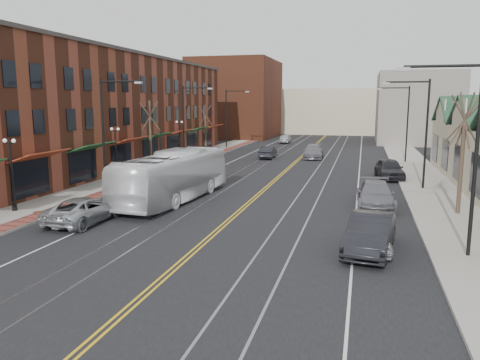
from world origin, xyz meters
The scene contains 30 objects.
ground centered at (0.00, 0.00, 0.00)m, with size 160.00×160.00×0.00m, color black.
sidewalk_left centered at (-12.00, 20.00, 0.07)m, with size 4.00×120.00×0.15m, color gray.
sidewalk_right centered at (12.00, 20.00, 0.07)m, with size 4.00×120.00×0.15m, color gray.
building_left centered at (-19.00, 27.00, 5.50)m, with size 10.00×50.00×11.00m, color brown.
backdrop_left centered at (-16.00, 70.00, 7.00)m, with size 14.00×18.00×14.00m, color brown.
backdrop_mid centered at (0.00, 85.00, 4.50)m, with size 22.00×14.00×9.00m, color #C0B393.
backdrop_right centered at (15.00, 65.00, 5.50)m, with size 12.00×16.00×11.00m, color slate.
streetlight_l_1 centered at (-11.05, 16.00, 5.03)m, with size 3.33×0.25×8.00m.
streetlight_l_2 centered at (-11.05, 32.00, 5.03)m, with size 3.33×0.25×8.00m.
streetlight_l_3 centered at (-11.05, 48.00, 5.03)m, with size 3.33×0.25×8.00m.
streetlight_r_0 centered at (11.05, 6.00, 5.03)m, with size 3.33×0.25×8.00m.
streetlight_r_1 centered at (11.05, 22.00, 5.03)m, with size 3.33×0.25×8.00m.
streetlight_r_2 centered at (11.05, 38.00, 5.03)m, with size 3.33×0.25×8.00m.
lamppost_l_1 centered at (-12.80, 8.00, 2.20)m, with size 0.84×0.28×4.27m.
lamppost_l_2 centered at (-12.80, 20.00, 2.20)m, with size 0.84×0.28×4.27m.
lamppost_l_3 centered at (-12.80, 34.00, 2.20)m, with size 0.84×0.28×4.27m.
tree_left_near centered at (-12.50, 26.00, 3.51)m, with size 1.78×1.37×6.48m.
tree_left_far centered at (-12.50, 42.00, 3.28)m, with size 1.66×1.28×6.02m.
tree_right_mid centered at (12.50, 14.00, 3.75)m, with size 1.90×1.46×6.93m.
manhole_far centered at (-11.20, 8.00, 0.16)m, with size 0.60×0.60×0.02m, color #592D19.
traffic_signal centered at (-10.60, 24.00, 2.35)m, with size 0.18×0.15×3.80m.
transit_bus centered at (-5.00, 13.63, 1.65)m, with size 2.78×11.87×3.31m, color white.
parked_suv centered at (-7.53, 7.10, 0.71)m, with size 2.36×5.11×1.42m, color #A8ABAF.
parked_car_a centered at (7.50, 6.20, 0.67)m, with size 1.58×3.94×1.34m, color #A7AAAE.
parked_car_b centered at (7.50, 5.83, 0.84)m, with size 1.77×5.07×1.67m, color black.
parked_car_c centered at (7.92, 15.09, 0.79)m, with size 2.22×5.47×1.59m, color slate.
parked_car_d centered at (9.30, 26.72, 0.86)m, with size 2.03×5.06×1.72m, color #222228.
distant_car_left centered at (-3.61, 38.37, 0.71)m, with size 1.51×4.33×1.43m, color black.
distant_car_right centered at (1.48, 39.72, 0.78)m, with size 2.18×5.35×1.55m, color slate.
distant_car_far centered at (-4.96, 58.82, 0.72)m, with size 1.71×4.24×1.45m, color #ADAFB4.
Camera 1 is at (7.02, -14.73, 6.55)m, focal length 35.00 mm.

